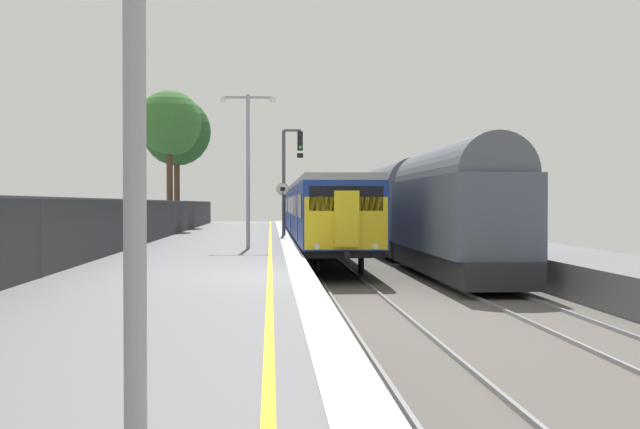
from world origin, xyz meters
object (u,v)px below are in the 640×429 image
(signal_gantry, at_px, (289,170))
(background_tree_centre, at_px, (176,134))
(commuter_train_at_platform, at_px, (312,210))
(freight_train_adjacent_track, at_px, (419,206))
(speed_limit_sign, at_px, (283,203))
(background_tree_left, at_px, (171,125))
(platform_lamp_mid, at_px, (248,158))

(signal_gantry, height_order, background_tree_centre, background_tree_centre)
(commuter_train_at_platform, relative_size, freight_train_adjacent_track, 1.69)
(speed_limit_sign, bearing_deg, signal_gantry, 83.12)
(signal_gantry, relative_size, background_tree_centre, 0.61)
(background_tree_centre, bearing_deg, freight_train_adjacent_track, -58.70)
(freight_train_adjacent_track, relative_size, speed_limit_sign, 9.59)
(freight_train_adjacent_track, xyz_separation_m, background_tree_left, (-12.48, 14.54, 4.86))
(signal_gantry, xyz_separation_m, background_tree_centre, (-7.48, 14.24, 3.03))
(commuter_train_at_platform, height_order, platform_lamp_mid, platform_lamp_mid)
(speed_limit_sign, distance_m, background_tree_left, 13.20)
(signal_gantry, bearing_deg, background_tree_left, 133.16)
(freight_train_adjacent_track, distance_m, platform_lamp_mid, 9.00)
(freight_train_adjacent_track, distance_m, background_tree_centre, 25.44)
(commuter_train_at_platform, relative_size, background_tree_left, 5.03)
(freight_train_adjacent_track, height_order, platform_lamp_mid, platform_lamp_mid)
(platform_lamp_mid, relative_size, background_tree_centre, 0.63)
(signal_gantry, distance_m, platform_lamp_mid, 12.24)
(commuter_train_at_platform, xyz_separation_m, signal_gantry, (-1.49, -5.49, 2.15))
(commuter_train_at_platform, distance_m, background_tree_centre, 13.56)
(commuter_train_at_platform, height_order, background_tree_centre, background_tree_centre)
(signal_gantry, height_order, platform_lamp_mid, platform_lamp_mid)
(commuter_train_at_platform, height_order, speed_limit_sign, commuter_train_at_platform)
(commuter_train_at_platform, xyz_separation_m, speed_limit_sign, (-1.85, -8.42, 0.42))
(platform_lamp_mid, bearing_deg, background_tree_left, 104.97)
(background_tree_centre, bearing_deg, background_tree_left, -85.91)
(speed_limit_sign, bearing_deg, commuter_train_at_platform, 77.64)
(commuter_train_at_platform, relative_size, background_tree_centre, 4.78)
(speed_limit_sign, height_order, background_tree_left, background_tree_left)
(speed_limit_sign, height_order, background_tree_centre, background_tree_centre)
(commuter_train_at_platform, distance_m, platform_lamp_mid, 18.01)
(freight_train_adjacent_track, height_order, background_tree_centre, background_tree_centre)
(speed_limit_sign, relative_size, background_tree_centre, 0.29)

